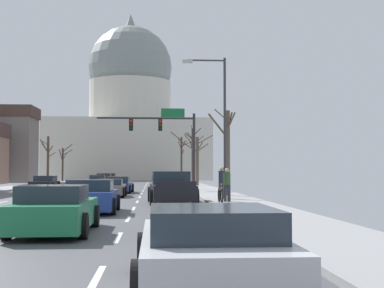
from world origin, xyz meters
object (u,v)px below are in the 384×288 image
at_px(pickup_truck_near_02, 172,189).
at_px(sedan_oncoming_02, 104,179).
at_px(sedan_near_01, 110,188).
at_px(sedan_oncoming_00, 45,183).
at_px(sedan_near_04, 55,211).
at_px(sedan_near_00, 119,185).
at_px(bicycle_parked, 220,195).
at_px(sedan_near_03, 91,197).
at_px(street_lamp_right, 219,114).
at_px(pedestrian_01, 222,181).
at_px(sedan_near_05, 209,249).
at_px(pedestrian_00, 227,183).
at_px(signal_gantry, 166,132).
at_px(sedan_oncoming_03, 109,178).
at_px(sedan_oncoming_01, 97,181).

height_order(pickup_truck_near_02, sedan_oncoming_02, pickup_truck_near_02).
distance_m(sedan_near_01, sedan_oncoming_00, 15.91).
xyz_separation_m(sedan_near_01, sedan_near_04, (0.19, -20.47, 0.07)).
xyz_separation_m(sedan_near_00, pickup_truck_near_02, (3.50, -13.18, 0.16)).
bearing_deg(bicycle_parked, sedan_near_03, -144.20).
bearing_deg(sedan_oncoming_02, street_lamp_right, -75.95).
bearing_deg(pedestrian_01, bicycle_parked, -97.89).
bearing_deg(sedan_near_05, pedestrian_00, 81.70).
bearing_deg(pedestrian_01, sedan_near_00, 118.27).
xyz_separation_m(sedan_near_00, sedan_oncoming_02, (-3.45, 26.55, 0.05)).
relative_size(sedan_near_01, pedestrian_00, 2.66).
height_order(signal_gantry, sedan_near_01, signal_gantry).
relative_size(sedan_near_00, sedan_oncoming_02, 1.07).
bearing_deg(sedan_oncoming_02, sedan_oncoming_03, 91.16).
bearing_deg(pickup_truck_near_02, pedestrian_00, -25.39).
distance_m(sedan_oncoming_00, sedan_oncoming_02, 18.48).
bearing_deg(pedestrian_00, sedan_near_01, 126.85).
xyz_separation_m(pickup_truck_near_02, pedestrian_00, (2.67, -1.27, 0.33)).
height_order(street_lamp_right, sedan_oncoming_02, street_lamp_right).
relative_size(sedan_near_03, pedestrian_00, 2.65).
height_order(street_lamp_right, sedan_near_03, street_lamp_right).
distance_m(street_lamp_right, pickup_truck_near_02, 5.00).
distance_m(sedan_oncoming_02, bicycle_parked, 42.86).
distance_m(sedan_near_00, sedan_oncoming_03, 37.76).
height_order(sedan_near_05, pedestrian_01, pedestrian_01).
xyz_separation_m(pickup_truck_near_02, sedan_near_03, (-3.35, -6.17, -0.11)).
relative_size(sedan_near_01, sedan_near_05, 0.97).
xyz_separation_m(signal_gantry, sedan_near_04, (-3.59, -29.58, -4.17)).
relative_size(sedan_near_00, sedan_near_01, 1.07).
bearing_deg(sedan_near_03, sedan_oncoming_03, 93.84).
relative_size(sedan_near_03, sedan_near_04, 0.93).
distance_m(sedan_near_05, pedestrian_01, 22.19).
height_order(sedan_near_04, pedestrian_00, pedestrian_00).
relative_size(signal_gantry, pedestrian_00, 4.87).
bearing_deg(pickup_truck_near_02, sedan_near_05, -90.36).
height_order(sedan_near_05, pedestrian_00, pedestrian_00).
bearing_deg(sedan_oncoming_03, sedan_near_04, -86.72).
distance_m(street_lamp_right, bicycle_parked, 5.60).
bearing_deg(pickup_truck_near_02, street_lamp_right, 30.61).
distance_m(sedan_oncoming_01, pedestrian_01, 30.74).
relative_size(street_lamp_right, sedan_near_04, 1.65).
relative_size(sedan_oncoming_03, pedestrian_00, 2.71).
distance_m(sedan_near_01, pedestrian_01, 8.60).
height_order(sedan_near_00, sedan_near_05, sedan_near_00).
bearing_deg(sedan_near_00, sedan_near_01, -91.81).
distance_m(street_lamp_right, sedan_near_05, 22.54).
distance_m(sedan_near_03, pedestrian_01, 9.85).
xyz_separation_m(sedan_oncoming_02, pedestrian_01, (9.70, -38.18, 0.49)).
height_order(sedan_near_03, sedan_oncoming_01, sedan_near_03).
distance_m(sedan_near_00, sedan_near_05, 33.79).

